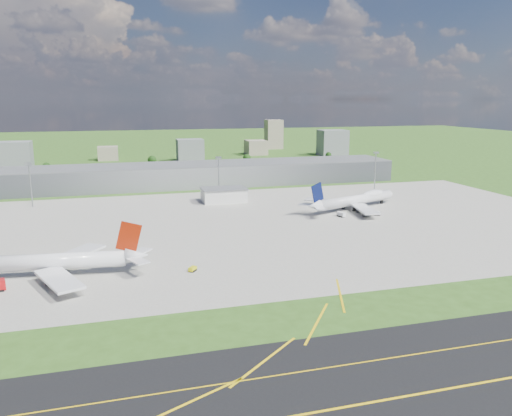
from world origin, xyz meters
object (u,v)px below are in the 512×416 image
object	(u,v)px
van_white_far	(377,214)
van_white_near	(341,215)
airliner_red_twin	(51,262)
tug_yellow	(193,269)
airliner_blue_quad	(356,200)

from	to	relation	value
van_white_far	van_white_near	bearing A→B (deg)	-177.55
airliner_red_twin	van_white_far	distance (m)	165.84
tug_yellow	van_white_far	bearing A→B (deg)	-20.95
airliner_red_twin	van_white_far	bearing A→B (deg)	-154.58
van_white_near	airliner_red_twin	bearing A→B (deg)	93.80
van_white_near	van_white_far	size ratio (longest dim) A/B	1.19
airliner_red_twin	van_white_near	distance (m)	148.32
airliner_red_twin	van_white_near	world-z (taller)	airliner_red_twin
tug_yellow	van_white_far	distance (m)	124.78
airliner_blue_quad	van_white_far	distance (m)	19.52
van_white_near	van_white_far	distance (m)	19.70
airliner_blue_quad	van_white_far	xyz separation A→B (m)	(3.07, -18.87, -3.92)
van_white_far	tug_yellow	bearing A→B (deg)	-140.94
airliner_blue_quad	tug_yellow	world-z (taller)	airliner_blue_quad
airliner_red_twin	tug_yellow	xyz separation A→B (m)	(48.62, -8.53, -4.22)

